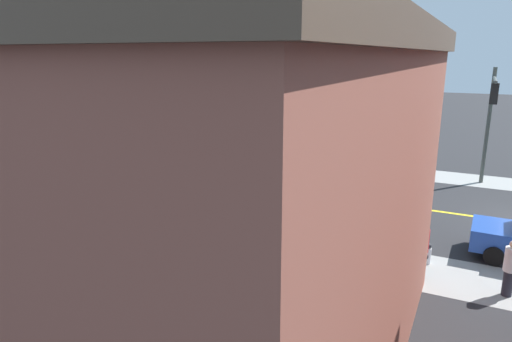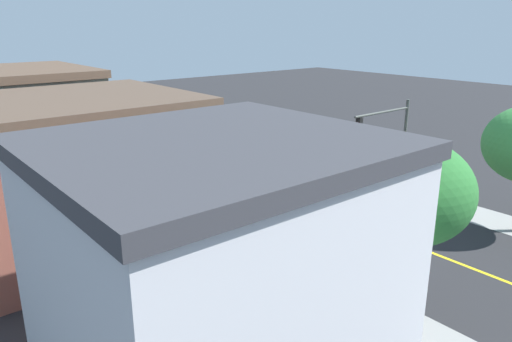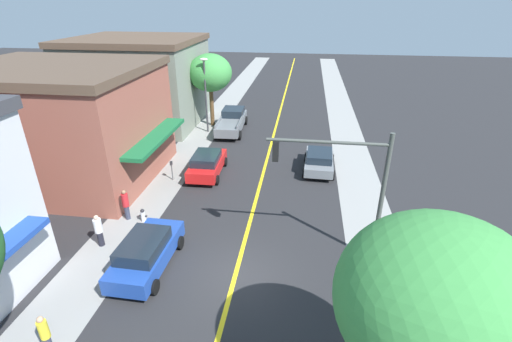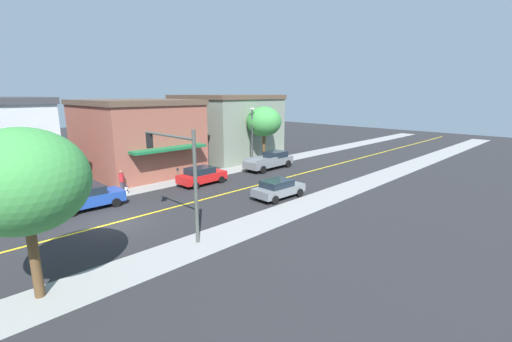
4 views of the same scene
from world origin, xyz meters
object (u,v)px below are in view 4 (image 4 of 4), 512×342
traffic_light_mast (178,165)px  grey_sedan_right_curb (278,188)px  pedestrian_yellow_shirt (4,207)px  fire_hydrant (126,189)px  street_lamp (252,131)px  blue_sedan_left_curb (88,197)px  red_sedan_left_curb (202,175)px  pedestrian_white_shirt (91,186)px  pedestrian_red_shirt (122,180)px  grey_pickup_truck (270,160)px  street_tree_left_near (23,182)px  street_tree_left_far (264,122)px  parking_meter (178,173)px

traffic_light_mast → grey_sedan_right_curb: bearing=-85.6°
grey_sedan_right_curb → pedestrian_yellow_shirt: pedestrian_yellow_shirt is taller
fire_hydrant → street_lamp: size_ratio=0.12×
blue_sedan_left_curb → grey_sedan_right_curb: (7.77, 11.38, -0.08)m
red_sedan_left_curb → pedestrian_yellow_shirt: (-1.78, -14.27, 0.07)m
street_lamp → pedestrian_white_shirt: (-0.92, -16.96, -3.09)m
fire_hydrant → red_sedan_left_curb: 6.41m
red_sedan_left_curb → pedestrian_white_shirt: 8.97m
street_lamp → pedestrian_red_shirt: (-0.70, -14.55, -3.05)m
pedestrian_red_shirt → traffic_light_mast: bearing=-101.8°
grey_pickup_truck → pedestrian_yellow_shirt: grey_pickup_truck is taller
street_tree_left_near → traffic_light_mast: size_ratio=1.10×
traffic_light_mast → grey_sedan_right_curb: (-0.72, 9.32, -3.35)m
traffic_light_mast → pedestrian_red_shirt: (-11.19, 1.60, -3.17)m
traffic_light_mast → pedestrian_red_shirt: 11.74m
fire_hydrant → pedestrian_red_shirt: 1.10m
street_tree_left_far → pedestrian_red_shirt: bearing=-92.4°
fire_hydrant → grey_sedan_right_curb: size_ratio=0.17×
street_tree_left_near → pedestrian_red_shirt: size_ratio=3.82×
street_tree_left_far → parking_meter: 12.20m
pedestrian_white_shirt → street_lamp: bearing=-97.9°
street_tree_left_near → fire_hydrant: bearing=142.0°
traffic_light_mast → pedestrian_white_shirt: 11.88m
grey_pickup_truck → pedestrian_red_shirt: size_ratio=3.46×
parking_meter → street_lamp: bearing=90.7°
red_sedan_left_curb → grey_sedan_right_curb: size_ratio=1.03×
blue_sedan_left_curb → pedestrian_red_shirt: pedestrian_red_shirt is taller
grey_sedan_right_curb → pedestrian_red_shirt: 13.01m
parking_meter → red_sedan_left_curb: (2.10, 1.11, -0.07)m
street_tree_left_near → street_tree_left_far: street_tree_left_near is taller
fire_hydrant → pedestrian_red_shirt: bearing=174.4°
grey_pickup_truck → traffic_light_mast: bearing=-155.3°
street_tree_left_near → pedestrian_red_shirt: 15.97m
grey_pickup_truck → pedestrian_yellow_shirt: bearing=174.0°
street_tree_left_near → blue_sedan_left_curb: street_tree_left_near is taller
parking_meter → pedestrian_yellow_shirt: size_ratio=0.80×
street_tree_left_far → grey_pickup_truck: size_ratio=1.07×
street_tree_left_far → blue_sedan_left_curb: street_tree_left_far is taller
street_tree_left_far → pedestrian_red_shirt: street_tree_left_far is taller
street_tree_left_far → pedestrian_white_shirt: 19.26m
blue_sedan_left_curb → pedestrian_white_shirt: 3.18m
grey_pickup_truck → pedestrian_white_shirt: bearing=168.3°
street_tree_left_near → grey_pickup_truck: bearing=111.8°
blue_sedan_left_curb → grey_pickup_truck: bearing=1.0°
street_tree_left_far → fire_hydrant: (0.24, -16.50, -4.50)m
red_sedan_left_curb → grey_pickup_truck: 9.17m
fire_hydrant → pedestrian_white_shirt: (-1.15, -2.32, 0.53)m
parking_meter → traffic_light_mast: size_ratio=0.22×
fire_hydrant → parking_meter: parking_meter is taller
parking_meter → street_lamp: (-0.13, 9.68, 3.10)m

